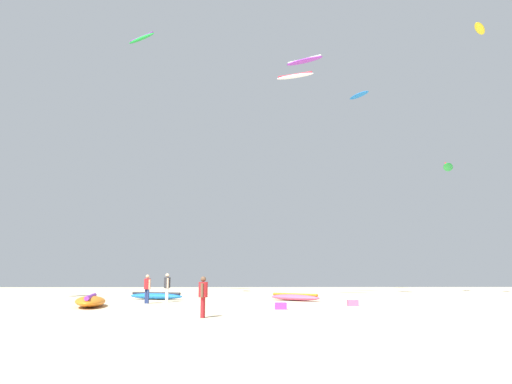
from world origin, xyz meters
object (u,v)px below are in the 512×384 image
Objects in this scene: cooler_box at (281,306)px; kite_aloft_6 at (141,38)px; kite_grounded_mid at (156,296)px; kite_aloft_3 at (304,61)px; person_midground at (167,285)px; person_foreground at (203,293)px; kite_grounded_near at (295,297)px; person_left at (147,287)px; gear_bag at (353,303)px; kite_grounded_far at (91,301)px; kite_aloft_0 at (359,95)px; kite_aloft_4 at (480,29)px; kite_aloft_7 at (448,167)px; kite_aloft_8 at (295,76)px.

kite_aloft_6 is at bearing 118.52° from cooler_box.
kite_aloft_3 is (11.47, 7.45, 20.77)m from kite_grounded_mid.
person_midground is at bearing -69.78° from kite_aloft_6.
person_midground is (-3.21, 11.64, 0.11)m from person_foreground.
person_midground is at bearing -69.48° from kite_grounded_mid.
person_left is at bearing -161.34° from kite_grounded_near.
kite_grounded_mid is 24.87m from kite_aloft_3.
kite_grounded_far is at bearing -178.87° from gear_bag.
kite_aloft_0 is (10.06, 21.72, 22.30)m from kite_grounded_near.
kite_aloft_4 reaches higher than kite_aloft_7.
kite_grounded_mid is 7.64× the size of gear_bag.
gear_bag is 0.24× the size of kite_aloft_4.
gear_bag is at bearing -78.49° from kite_aloft_8.
kite_aloft_4 reaches higher than kite_grounded_mid.
kite_grounded_mid is 19.63m from kite_aloft_8.
person_left is 2.99× the size of cooler_box.
person_left is 0.47× the size of kite_aloft_6.
kite_aloft_8 reaches higher than kite_grounded_mid.
kite_grounded_mid is 1.40× the size of kite_aloft_7.
kite_aloft_7 is at bearing -50.49° from kite_aloft_0.
kite_grounded_near is at bearing -164.92° from kite_aloft_4.
kite_grounded_mid is at bearing 76.04° from kite_grounded_far.
gear_bag is (7.41, 7.33, -0.76)m from person_foreground.
kite_aloft_6 is at bearing -87.33° from person_midground.
kite_grounded_near is 24.64m from kite_aloft_7.
kite_aloft_7 reaches higher than cooler_box.
kite_aloft_7 is (27.96, 19.83, 11.82)m from kite_grounded_far.
person_midground is 3.71m from kite_grounded_mid.
person_foreground is 0.94× the size of person_left.
kite_grounded_mid is 7.64× the size of cooler_box.
cooler_box is at bearing 116.01° from person_midground.
cooler_box is at bearing 99.31° from person_left.
kite_grounded_near is at bearing -99.57° from kite_aloft_8.
cooler_box is 1.00× the size of gear_bag.
kite_grounded_near is 1.17× the size of kite_aloft_7.
kite_grounded_near is at bearing -11.60° from kite_grounded_mid.
person_left is at bearing 52.27° from kite_grounded_far.
gear_bag is (2.53, -5.79, -0.07)m from kite_grounded_near.
person_left is 0.31× the size of kite_grounded_far.
kite_grounded_far is at bearing -159.22° from kite_aloft_4.
person_left is 9.22m from cooler_box.
kite_aloft_0 reaches higher than kite_aloft_8.
kite_aloft_7 is (14.09, 19.55, 11.96)m from gear_bag.
kite_aloft_0 is at bearing -172.80° from person_left.
kite_aloft_8 is at bearing 101.51° from gear_bag.
gear_bag is at bearing -32.96° from kite_grounded_mid.
kite_grounded_far is 1.52× the size of kite_aloft_6.
kite_grounded_mid is 33.22m from kite_aloft_4.
kite_aloft_8 is (-16.01, -10.13, 4.94)m from kite_aloft_7.
kite_aloft_3 is 1.54× the size of kite_aloft_4.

